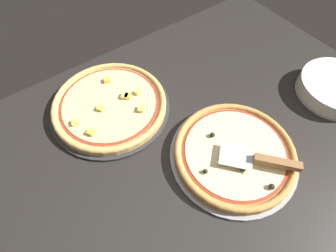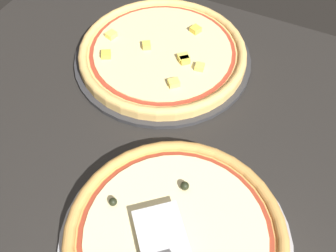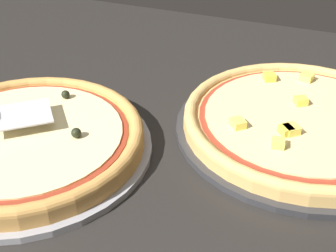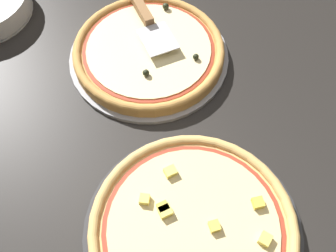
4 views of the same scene
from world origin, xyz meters
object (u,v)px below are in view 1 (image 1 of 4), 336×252
at_px(serving_spatula, 268,161).
at_px(plate_stack, 336,88).
at_px(pizza_back, 109,104).
at_px(pizza_front, 235,153).

xyz_separation_m(serving_spatula, plate_stack, (0.42, 0.06, -0.03)).
distance_m(serving_spatula, plate_stack, 0.43).
bearing_deg(pizza_back, plate_stack, -30.70).
bearing_deg(pizza_back, pizza_front, -60.93).
relative_size(pizza_back, plate_stack, 1.50).
xyz_separation_m(pizza_front, pizza_back, (-0.21, 0.38, -0.00)).
bearing_deg(pizza_front, pizza_back, 119.07).
height_order(pizza_front, serving_spatula, serving_spatula).
bearing_deg(pizza_back, serving_spatula, -61.57).
bearing_deg(pizza_front, plate_stack, -2.62).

